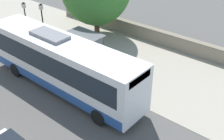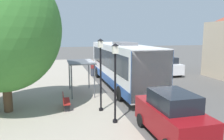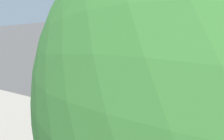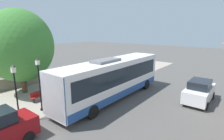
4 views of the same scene
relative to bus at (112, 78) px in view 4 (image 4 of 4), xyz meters
The scene contains 11 objects.
ground_plane 2.73m from the bus, 152.96° to the right, with size 120.00×120.00×0.00m, color #514F4C.
sidewalk_plaza 6.55m from the bus, behind, with size 9.00×44.00×0.02m.
stone_wall 10.37m from the bus, behind, with size 0.60×20.00×1.25m.
bus is the anchor object (origin of this frame).
bus_shelter 3.89m from the bus, 159.11° to the right, with size 1.85×2.96×2.42m.
pedestrian 5.40m from the bus, 107.17° to the left, with size 0.34×0.23×1.77m.
bench 6.71m from the bus, 136.68° to the right, with size 0.40×1.44×0.88m.
street_lamp_near 6.09m from the bus, 117.51° to the right, with size 0.28×0.28×4.14m.
street_lamp_far 7.66m from the bus, 108.78° to the right, with size 0.28×0.28×3.96m.
shade_tree 9.39m from the bus, 152.08° to the right, with size 6.30×6.30×8.15m.
parked_car_far_lane 7.68m from the bus, 32.76° to the left, with size 1.97×4.34×1.95m.
Camera 4 is at (11.01, -11.06, 6.13)m, focal length 28.00 mm.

